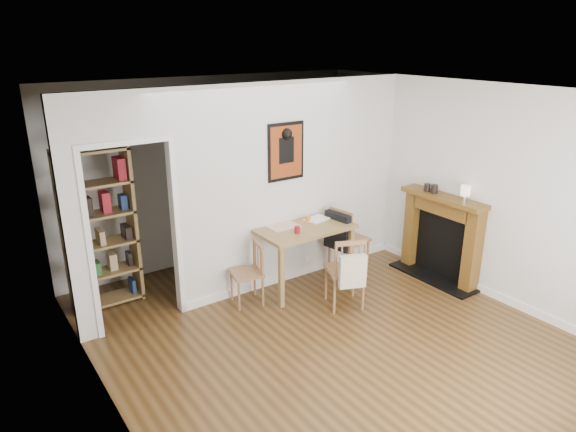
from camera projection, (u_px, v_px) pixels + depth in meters
ground at (325, 334)px, 5.63m from camera, size 5.20×5.20×0.00m
room_shell at (265, 191)px, 6.29m from camera, size 5.20×5.20×5.20m
dining_table at (302, 233)px, 6.50m from camera, size 1.22×0.78×0.83m
chair_left at (247, 274)px, 6.17m from camera, size 0.46×0.46×0.78m
chair_right at (348, 239)px, 6.93m from camera, size 0.60×0.54×0.96m
chair_front at (345, 270)px, 6.09m from camera, size 0.59×0.62×0.91m
bookshelf at (100, 230)px, 5.99m from camera, size 0.81×0.33×1.93m
fireplace at (442, 234)px, 6.78m from camera, size 0.45×1.25×1.16m
red_glass at (297, 230)px, 6.21m from camera, size 0.07×0.07×0.09m
orange_fruit at (308, 218)px, 6.61m from camera, size 0.07×0.07×0.07m
placemat at (283, 226)px, 6.45m from camera, size 0.38×0.29×0.00m
notebook at (317, 219)px, 6.68m from camera, size 0.34×0.28×0.02m
mantel_lamp at (465, 191)px, 6.32m from camera, size 0.13×0.13×0.20m
ceramic_jar_a at (434, 189)px, 6.66m from camera, size 0.09×0.09×0.11m
ceramic_jar_b at (427, 187)px, 6.74m from camera, size 0.08×0.08×0.10m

